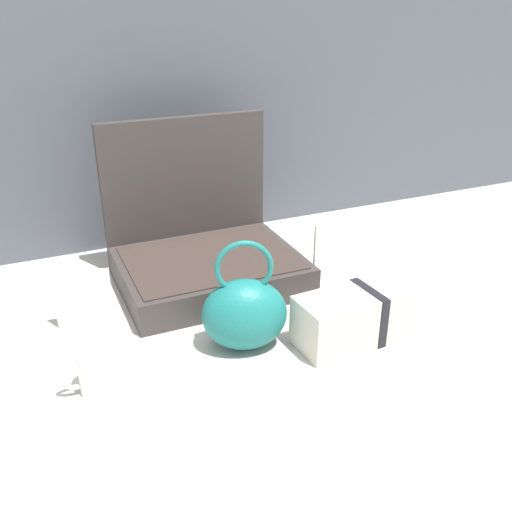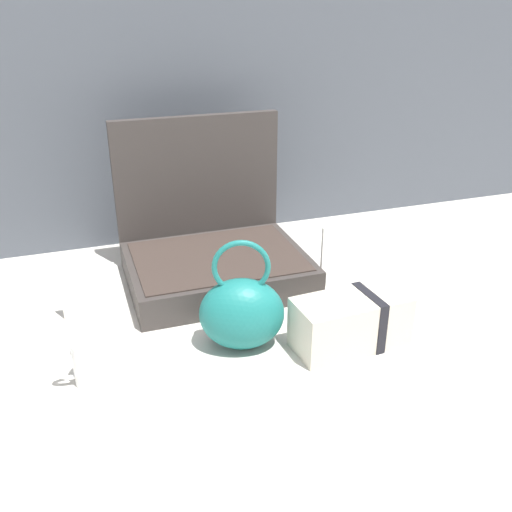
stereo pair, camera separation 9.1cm
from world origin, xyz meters
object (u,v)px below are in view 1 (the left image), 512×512
open_suitcase (204,249)px  info_card_left (334,251)px  teal_pouch_handbag (245,312)px  coffee_mug (97,370)px  poster_card_right (84,298)px  cream_toiletry_bag (353,317)px

open_suitcase → info_card_left: (0.30, -0.14, 0.00)m
teal_pouch_handbag → coffee_mug: bearing=-175.7°
poster_card_right → teal_pouch_handbag: bearing=-34.2°
info_card_left → poster_card_right: bearing=168.0°
open_suitcase → teal_pouch_handbag: (-0.03, -0.33, 0.00)m
teal_pouch_handbag → coffee_mug: size_ratio=2.19×
teal_pouch_handbag → cream_toiletry_bag: bearing=-17.5°
open_suitcase → teal_pouch_handbag: bearing=-94.5°
open_suitcase → info_card_left: open_suitcase is taller
coffee_mug → info_card_left: (0.63, 0.21, 0.04)m
cream_toiletry_bag → coffee_mug: bearing=175.0°
open_suitcase → cream_toiletry_bag: bearing=-64.4°
teal_pouch_handbag → info_card_left: (0.32, 0.19, -0.00)m
coffee_mug → poster_card_right: (0.01, 0.25, 0.02)m
cream_toiletry_bag → info_card_left: bearing=67.7°
cream_toiletry_bag → teal_pouch_handbag: bearing=162.5°
info_card_left → poster_card_right: 0.62m
open_suitcase → coffee_mug: open_suitcase is taller
teal_pouch_handbag → cream_toiletry_bag: (0.22, -0.07, -0.03)m
teal_pouch_handbag → info_card_left: bearing=30.2°
coffee_mug → info_card_left: 0.66m
coffee_mug → info_card_left: size_ratio=0.68×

